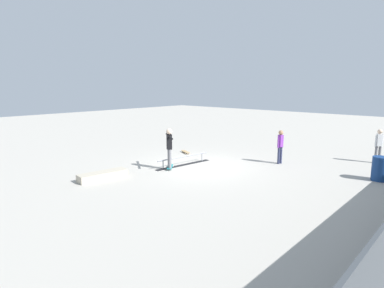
% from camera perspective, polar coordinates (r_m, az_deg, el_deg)
% --- Properties ---
extents(ground_plane, '(60.00, 60.00, 0.00)m').
position_cam_1_polar(ground_plane, '(14.04, 1.12, -3.93)').
color(ground_plane, '#ADA89E').
extents(grind_rail, '(2.93, 0.59, 0.40)m').
position_cam_1_polar(grind_rail, '(14.21, -1.50, -3.03)').
color(grind_rail, black).
rests_on(grind_rail, ground_plane).
extents(skate_ledge, '(1.90, 0.75, 0.28)m').
position_cam_1_polar(skate_ledge, '(12.57, -15.40, -5.36)').
color(skate_ledge, '#B2A893').
rests_on(skate_ledge, ground_plane).
extents(skater_main, '(0.85, 1.18, 1.71)m').
position_cam_1_polar(skater_main, '(13.28, -4.01, -0.37)').
color(skater_main, slate).
rests_on(skater_main, ground_plane).
extents(skateboard_main, '(0.74, 0.67, 0.09)m').
position_cam_1_polar(skateboard_main, '(13.67, -3.90, -4.03)').
color(skateboard_main, teal).
rests_on(skateboard_main, ground_plane).
extents(bystander_white_shirt, '(0.27, 0.32, 1.54)m').
position_cam_1_polar(bystander_white_shirt, '(16.65, 30.01, -0.00)').
color(bystander_white_shirt, slate).
rests_on(bystander_white_shirt, ground_plane).
extents(bystander_purple_shirt, '(0.34, 0.21, 1.50)m').
position_cam_1_polar(bystander_purple_shirt, '(14.84, 15.28, -0.16)').
color(bystander_purple_shirt, '#2D3351').
rests_on(bystander_purple_shirt, ground_plane).
extents(loose_skateboard_natural, '(0.51, 0.81, 0.09)m').
position_cam_1_polar(loose_skateboard_natural, '(16.69, -1.15, -1.36)').
color(loose_skateboard_natural, tan).
rests_on(loose_skateboard_natural, ground_plane).
extents(trash_bin, '(0.57, 0.57, 0.89)m').
position_cam_1_polar(trash_bin, '(13.73, 30.21, -3.78)').
color(trash_bin, navy).
rests_on(trash_bin, ground_plane).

